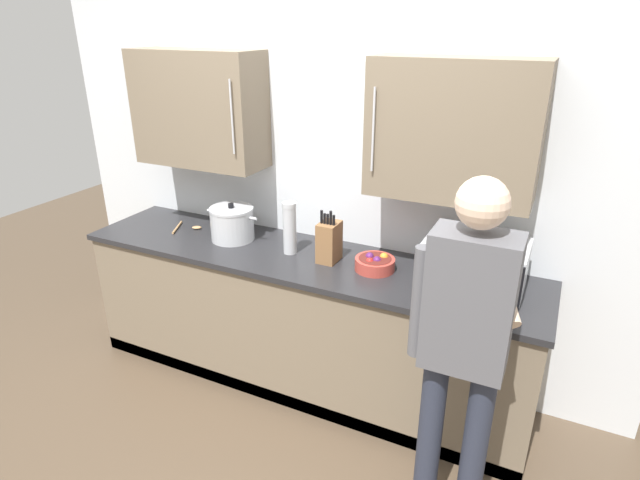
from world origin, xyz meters
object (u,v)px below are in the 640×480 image
at_px(thermos_flask, 290,228).
at_px(microwave_oven, 469,265).
at_px(wooden_spoon, 187,227).
at_px(person_figure, 464,337).
at_px(fruit_bowl, 375,263).
at_px(stock_pot, 232,223).
at_px(knife_block, 329,241).

bearing_deg(thermos_flask, microwave_oven, 1.44).
bearing_deg(thermos_flask, wooden_spoon, 177.20).
distance_m(microwave_oven, person_figure, 0.70).
bearing_deg(fruit_bowl, stock_pot, 178.69).
height_order(knife_block, person_figure, person_figure).
xyz_separation_m(thermos_flask, knife_block, (0.26, -0.00, -0.04)).
bearing_deg(knife_block, thermos_flask, 179.95).
bearing_deg(person_figure, wooden_spoon, 160.64).
height_order(thermos_flask, stock_pot, thermos_flask).
bearing_deg(knife_block, fruit_bowl, 0.81).
height_order(wooden_spoon, person_figure, person_figure).
distance_m(thermos_flask, wooden_spoon, 0.84).
bearing_deg(knife_block, stock_pot, 177.82).
height_order(fruit_bowl, knife_block, knife_block).
xyz_separation_m(thermos_flask, stock_pot, (-0.44, 0.03, -0.06)).
xyz_separation_m(microwave_oven, thermos_flask, (-1.07, -0.03, 0.03)).
bearing_deg(wooden_spoon, microwave_oven, -0.41).
bearing_deg(thermos_flask, person_figure, -29.38).
height_order(wooden_spoon, stock_pot, stock_pot).
xyz_separation_m(knife_block, stock_pot, (-0.70, 0.03, -0.01)).
distance_m(fruit_bowl, stock_pot, 0.99).
xyz_separation_m(microwave_oven, fruit_bowl, (-0.52, -0.02, -0.09)).
bearing_deg(wooden_spoon, person_figure, -19.36).
xyz_separation_m(thermos_flask, wooden_spoon, (-0.83, 0.04, -0.15)).
height_order(wooden_spoon, knife_block, knife_block).
bearing_deg(knife_block, person_figure, -35.89).
distance_m(thermos_flask, person_figure, 1.36).
bearing_deg(microwave_oven, stock_pot, -179.98).
xyz_separation_m(wooden_spoon, knife_block, (1.09, -0.04, 0.11)).
relative_size(microwave_oven, fruit_bowl, 2.27).
xyz_separation_m(microwave_oven, wooden_spoon, (-1.90, 0.01, -0.12)).
distance_m(microwave_oven, thermos_flask, 1.07).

